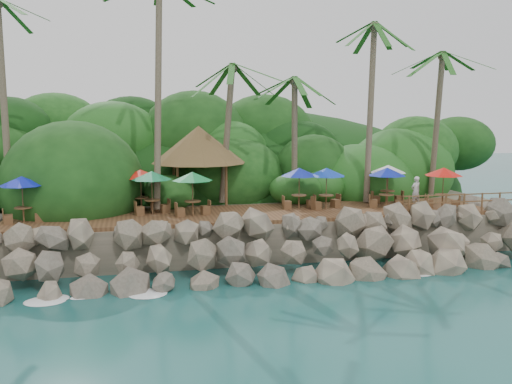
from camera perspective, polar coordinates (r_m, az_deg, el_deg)
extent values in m
plane|color=#19514F|center=(25.21, 3.01, -9.59)|extent=(140.00, 140.00, 0.00)
cube|color=gray|center=(40.20, -3.11, -1.34)|extent=(32.00, 25.20, 2.10)
ellipsoid|color=#143811|center=(47.69, -4.59, -1.13)|extent=(44.80, 28.00, 15.40)
cube|color=brown|center=(30.33, 0.00, -2.24)|extent=(26.00, 5.00, 0.20)
ellipsoid|color=white|center=(24.76, -18.03, -10.25)|extent=(1.20, 0.80, 0.06)
ellipsoid|color=white|center=(24.64, -10.97, -10.08)|extent=(1.20, 0.80, 0.06)
ellipsoid|color=white|center=(24.88, -3.94, -9.76)|extent=(1.20, 0.80, 0.06)
ellipsoid|color=white|center=(25.47, 2.83, -9.32)|extent=(1.20, 0.80, 0.06)
ellipsoid|color=white|center=(26.40, 9.20, -8.79)|extent=(1.20, 0.80, 0.06)
ellipsoid|color=white|center=(27.62, 15.05, -8.20)|extent=(1.20, 0.80, 0.06)
ellipsoid|color=white|center=(29.10, 20.34, -7.60)|extent=(1.20, 0.80, 0.06)
cylinder|color=brown|center=(32.62, -24.44, 7.96)|extent=(0.76, 1.92, 11.29)
cylinder|color=brown|center=(31.56, -10.01, 9.99)|extent=(0.99, 3.43, 12.62)
cylinder|color=brown|center=(32.92, -2.99, 5.86)|extent=(1.10, 1.05, 8.12)
ellipsoid|color=#23601E|center=(33.01, -3.04, 12.92)|extent=(6.00, 6.00, 2.40)
cylinder|color=brown|center=(33.88, 3.98, 5.32)|extent=(0.59, 0.61, 7.42)
ellipsoid|color=#23601E|center=(33.90, 4.04, 11.59)|extent=(6.00, 6.00, 2.40)
cylinder|color=brown|center=(34.22, 11.65, 7.95)|extent=(1.22, 1.66, 10.66)
ellipsoid|color=#23601E|center=(34.64, 11.92, 16.84)|extent=(6.00, 6.00, 2.40)
cylinder|color=brown|center=(37.03, 18.04, 6.42)|extent=(0.48, 1.20, 9.02)
ellipsoid|color=#23601E|center=(37.20, 18.35, 13.38)|extent=(6.00, 6.00, 2.40)
cylinder|color=brown|center=(31.86, -8.05, 0.55)|extent=(0.16, 0.16, 2.40)
cylinder|color=brown|center=(32.20, -3.08, 0.69)|extent=(0.16, 0.16, 2.40)
cylinder|color=brown|center=(34.63, -8.42, 1.15)|extent=(0.16, 0.16, 2.40)
cylinder|color=brown|center=(34.94, -3.84, 1.28)|extent=(0.16, 0.16, 2.40)
cone|color=brown|center=(33.17, -5.90, 4.87)|extent=(5.59, 5.59, 2.20)
cylinder|color=brown|center=(29.56, -22.74, -2.23)|extent=(0.08, 0.08, 0.75)
cylinder|color=brown|center=(29.49, -22.78, -1.49)|extent=(0.85, 0.85, 0.05)
cylinder|color=brown|center=(29.44, -22.82, -0.81)|extent=(0.05, 0.05, 2.23)
cone|color=#0D1AAD|center=(29.32, -22.92, 1.05)|extent=(2.13, 2.13, 0.46)
cube|color=brown|center=(29.57, -24.10, -2.58)|extent=(0.51, 0.51, 0.47)
cube|color=brown|center=(29.61, -21.35, -2.41)|extent=(0.51, 0.51, 0.47)
cylinder|color=brown|center=(30.14, -10.58, -1.53)|extent=(0.08, 0.08, 0.75)
cylinder|color=brown|center=(30.08, -10.60, -0.81)|extent=(0.85, 0.85, 0.05)
cylinder|color=brown|center=(30.03, -10.62, -0.14)|extent=(0.05, 0.05, 2.23)
cone|color=#0C6D3A|center=(29.90, -10.66, 1.69)|extent=(2.13, 2.13, 0.46)
cube|color=brown|center=(29.96, -11.87, -1.90)|extent=(0.52, 0.52, 0.47)
cube|color=brown|center=(30.38, -9.29, -1.70)|extent=(0.52, 0.52, 0.47)
cylinder|color=brown|center=(32.37, 13.21, -0.95)|extent=(0.08, 0.08, 0.75)
cylinder|color=brown|center=(32.31, 13.23, -0.27)|extent=(0.85, 0.85, 0.05)
cylinder|color=brown|center=(32.26, 13.25, 0.35)|extent=(0.05, 0.05, 2.23)
cone|color=#0C1D9C|center=(32.15, 13.31, 2.05)|extent=(2.13, 2.13, 0.46)
cube|color=brown|center=(32.32, 11.95, -1.18)|extent=(0.54, 0.54, 0.47)
cube|color=brown|center=(32.47, 14.45, -1.21)|extent=(0.54, 0.54, 0.47)
cylinder|color=brown|center=(31.41, 4.43, -1.03)|extent=(0.08, 0.08, 0.75)
cylinder|color=brown|center=(31.35, 4.44, -0.33)|extent=(0.85, 0.85, 0.05)
cylinder|color=brown|center=(31.30, 4.44, 0.31)|extent=(0.05, 0.05, 2.23)
cone|color=#0C1C9E|center=(31.19, 4.46, 2.07)|extent=(2.13, 2.13, 0.46)
cube|color=brown|center=(31.22, 3.19, -1.34)|extent=(0.44, 0.44, 0.47)
cube|color=brown|center=(31.66, 5.64, -1.23)|extent=(0.44, 0.44, 0.47)
cylinder|color=brown|center=(33.24, 18.57, -0.92)|extent=(0.08, 0.08, 0.75)
cylinder|color=brown|center=(33.19, 18.60, -0.26)|extent=(0.85, 0.85, 0.05)
cylinder|color=brown|center=(33.14, 18.63, 0.34)|extent=(0.05, 0.05, 2.23)
cone|color=red|center=(33.03, 18.71, 2.00)|extent=(2.13, 2.13, 0.46)
cube|color=brown|center=(33.19, 17.34, -1.13)|extent=(0.57, 0.57, 0.47)
cube|color=brown|center=(33.35, 19.77, -1.20)|extent=(0.57, 0.57, 0.47)
cylinder|color=brown|center=(31.55, 7.20, -1.03)|extent=(0.08, 0.08, 0.75)
cylinder|color=brown|center=(31.49, 7.21, -0.33)|extent=(0.85, 0.85, 0.05)
cylinder|color=brown|center=(31.44, 7.22, 0.31)|extent=(0.05, 0.05, 2.23)
cone|color=#0D34B4|center=(31.32, 7.25, 2.05)|extent=(2.13, 2.13, 0.46)
cube|color=brown|center=(31.12, 6.20, -1.40)|extent=(0.55, 0.55, 0.47)
cube|color=brown|center=(32.03, 8.16, -1.16)|extent=(0.55, 0.55, 0.47)
cylinder|color=brown|center=(31.12, -11.68, -1.26)|extent=(0.08, 0.08, 0.75)
cylinder|color=brown|center=(31.06, -11.70, -0.56)|extent=(0.85, 0.85, 0.05)
cylinder|color=brown|center=(31.01, -11.71, 0.09)|extent=(0.05, 0.05, 2.23)
cone|color=#B8170B|center=(30.89, -11.77, 1.86)|extent=(2.13, 2.13, 0.46)
cube|color=brown|center=(31.20, -12.97, -1.54)|extent=(0.46, 0.46, 0.47)
cube|color=brown|center=(31.10, -10.36, -1.50)|extent=(0.46, 0.46, 0.47)
cylinder|color=brown|center=(33.96, 13.32, -0.53)|extent=(0.08, 0.08, 0.75)
cylinder|color=brown|center=(33.91, 13.34, 0.11)|extent=(0.85, 0.85, 0.05)
cylinder|color=brown|center=(33.86, 13.36, 0.71)|extent=(0.05, 0.05, 2.23)
cone|color=silver|center=(33.75, 13.42, 2.33)|extent=(2.13, 2.13, 0.46)
cube|color=brown|center=(33.76, 12.17, -0.79)|extent=(0.48, 0.48, 0.47)
cube|color=brown|center=(34.21, 14.44, -0.75)|extent=(0.48, 0.48, 0.47)
cylinder|color=brown|center=(29.40, -6.49, -1.69)|extent=(0.08, 0.08, 0.75)
cylinder|color=brown|center=(29.34, -6.51, -0.95)|extent=(0.85, 0.85, 0.05)
cylinder|color=brown|center=(29.28, -6.52, -0.26)|extent=(0.05, 0.05, 2.23)
cone|color=#0D7A34|center=(29.16, -6.55, 1.61)|extent=(2.13, 2.13, 0.46)
cube|color=brown|center=(29.20, -7.80, -2.06)|extent=(0.51, 0.51, 0.47)
cube|color=brown|center=(29.67, -5.20, -1.86)|extent=(0.51, 0.51, 0.47)
cylinder|color=brown|center=(30.76, 15.42, -1.26)|extent=(0.10, 0.10, 1.00)
cylinder|color=brown|center=(31.29, 17.20, -1.18)|extent=(0.10, 0.10, 1.00)
cylinder|color=brown|center=(31.84, 18.92, -1.10)|extent=(0.10, 0.10, 1.00)
cylinder|color=brown|center=(32.43, 20.58, -1.02)|extent=(0.10, 0.10, 1.00)
cylinder|color=brown|center=(33.04, 22.18, -0.94)|extent=(0.10, 0.10, 1.00)
cylinder|color=brown|center=(33.68, 23.72, -0.86)|extent=(0.10, 0.10, 1.00)
cube|color=brown|center=(32.36, 20.62, -0.23)|extent=(7.20, 0.06, 0.06)
cube|color=brown|center=(32.42, 20.59, -0.93)|extent=(7.20, 0.06, 0.06)
imported|color=silver|center=(33.37, 16.07, 0.07)|extent=(0.71, 0.56, 1.73)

